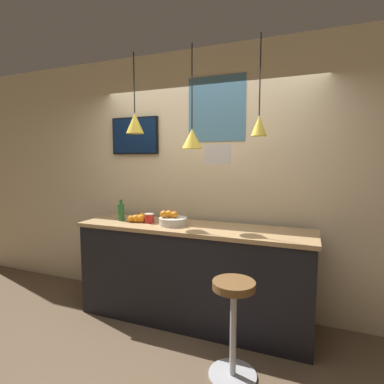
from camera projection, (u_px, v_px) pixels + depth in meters
name	position (u px, v px, depth m)	size (l,w,h in m)	color
ground_plane	(164.00, 358.00, 2.56)	(14.00, 14.00, 0.00)	brown
back_wall	(206.00, 181.00, 3.40)	(8.00, 0.06, 2.90)	beige
service_counter	(192.00, 274.00, 3.11)	(2.42, 0.62, 1.01)	black
bar_stool	(233.00, 315.00, 2.29)	(0.38, 0.38, 0.77)	#B7B7BC
fruit_bowl	(172.00, 220.00, 3.10)	(0.29, 0.29, 0.15)	beige
orange_pile	(139.00, 218.00, 3.27)	(0.19, 0.24, 0.09)	orange
juice_bottle	(121.00, 212.00, 3.33)	(0.07, 0.07, 0.23)	#286B33
spread_jar	(149.00, 218.00, 3.20)	(0.10, 0.10, 0.10)	red
pendant_lamp_left	(135.00, 123.00, 3.18)	(0.19, 0.19, 0.84)	black
pendant_lamp_middle	(192.00, 138.00, 2.96)	(0.21, 0.21, 1.01)	black
pendant_lamp_right	(259.00, 125.00, 2.71)	(0.15, 0.15, 0.90)	black
mounted_tv	(135.00, 136.00, 3.61)	(0.62, 0.04, 0.44)	black
hanging_menu_board	(217.00, 154.00, 2.64)	(0.24, 0.01, 0.17)	white
wall_poster	(216.00, 109.00, 3.23)	(0.64, 0.01, 0.69)	teal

